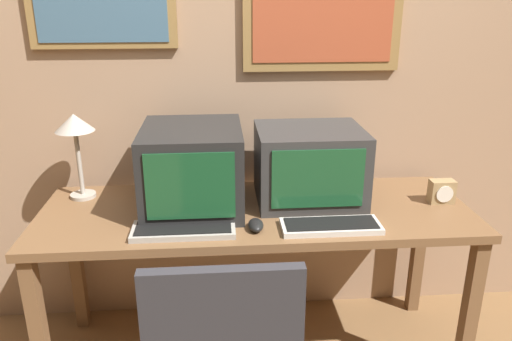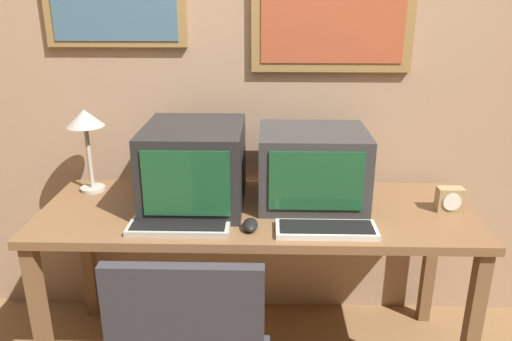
{
  "view_description": "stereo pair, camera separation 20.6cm",
  "coord_description": "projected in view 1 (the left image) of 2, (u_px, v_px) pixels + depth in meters",
  "views": [
    {
      "loc": [
        -0.16,
        -0.95,
        1.61
      ],
      "look_at": [
        0.0,
        0.98,
        0.91
      ],
      "focal_mm": 35.0,
      "sensor_mm": 36.0,
      "label": 1
    },
    {
      "loc": [
        0.05,
        -0.96,
        1.61
      ],
      "look_at": [
        0.0,
        0.98,
        0.91
      ],
      "focal_mm": 35.0,
      "sensor_mm": 36.0,
      "label": 2
    }
  ],
  "objects": [
    {
      "name": "wall_back",
      "position": [
        249.0,
        61.0,
        2.31
      ],
      "size": [
        8.0,
        0.08,
        2.6
      ],
      "color": "tan",
      "rests_on": "ground_plane"
    },
    {
      "name": "desk",
      "position": [
        256.0,
        226.0,
        2.15
      ],
      "size": [
        1.82,
        0.65,
        0.74
      ],
      "color": "brown",
      "rests_on": "ground_plane"
    },
    {
      "name": "monitor_left",
      "position": [
        193.0,
        168.0,
        2.09
      ],
      "size": [
        0.41,
        0.47,
        0.35
      ],
      "color": "black",
      "rests_on": "desk"
    },
    {
      "name": "monitor_right",
      "position": [
        309.0,
        165.0,
        2.17
      ],
      "size": [
        0.46,
        0.39,
        0.32
      ],
      "color": "#333333",
      "rests_on": "desk"
    },
    {
      "name": "keyboard_main",
      "position": [
        184.0,
        229.0,
        1.91
      ],
      "size": [
        0.39,
        0.16,
        0.03
      ],
      "color": "#A8A399",
      "rests_on": "desk"
    },
    {
      "name": "keyboard_side",
      "position": [
        331.0,
        226.0,
        1.94
      ],
      "size": [
        0.39,
        0.14,
        0.03
      ],
      "color": "beige",
      "rests_on": "desk"
    },
    {
      "name": "mouse_near_keyboard",
      "position": [
        256.0,
        225.0,
        1.93
      ],
      "size": [
        0.06,
        0.1,
        0.04
      ],
      "color": "black",
      "rests_on": "desk"
    },
    {
      "name": "desk_clock",
      "position": [
        442.0,
        192.0,
        2.17
      ],
      "size": [
        0.11,
        0.06,
        0.1
      ],
      "color": "#A38456",
      "rests_on": "desk"
    },
    {
      "name": "desk_lamp",
      "position": [
        75.0,
        131.0,
        2.14
      ],
      "size": [
        0.17,
        0.17,
        0.38
      ],
      "color": "#B2A899",
      "rests_on": "desk"
    }
  ]
}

